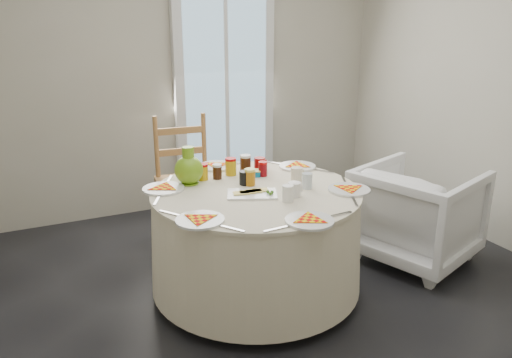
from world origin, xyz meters
name	(u,v)px	position (x,y,z in m)	size (l,w,h in m)	color
floor	(282,301)	(0.00, 0.00, 0.00)	(4.00, 4.00, 0.00)	black
wall_back	(182,72)	(0.00, 2.00, 1.30)	(4.00, 0.02, 2.60)	#BCB5A3
glass_door	(225,97)	(0.40, 1.95, 1.05)	(1.00, 0.08, 2.10)	silver
table	(256,240)	(-0.10, 0.20, 0.38)	(1.38, 1.38, 0.70)	beige
wooden_chair	(187,186)	(-0.26, 1.18, 0.47)	(0.46, 0.44, 1.04)	#A27A44
armchair	(417,211)	(1.20, 0.11, 0.39)	(0.79, 0.74, 0.81)	white
place_settings	(256,183)	(-0.10, 0.20, 0.77)	(1.46, 1.46, 0.03)	silver
jar_cluster	(232,165)	(-0.14, 0.50, 0.82)	(0.46, 0.23, 0.14)	#965A1B
butter_tub	(252,168)	(0.01, 0.49, 0.79)	(0.11, 0.08, 0.04)	#076DA3
green_pitcher	(189,163)	(-0.44, 0.51, 0.87)	(0.19, 0.19, 0.25)	#6B9F18
cheese_platter	(252,188)	(-0.16, 0.13, 0.77)	(0.31, 0.20, 0.04)	silver
mugs_glasses	(278,173)	(0.07, 0.22, 0.81)	(0.60, 0.60, 0.11)	gray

